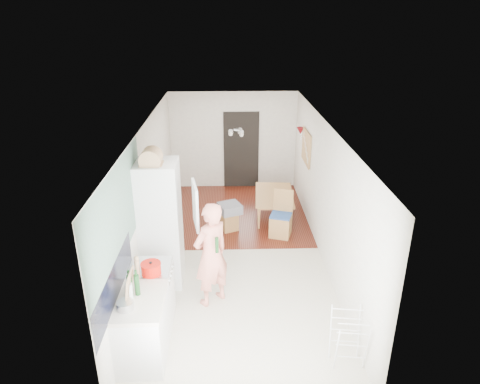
{
  "coord_description": "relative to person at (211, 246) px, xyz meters",
  "views": [
    {
      "loc": [
        -0.16,
        -7.06,
        4.29
      ],
      "look_at": [
        0.07,
        0.2,
        1.22
      ],
      "focal_mm": 32.0,
      "sensor_mm": 36.0,
      "label": 1
    }
  ],
  "objects": [
    {
      "name": "pinboard_frame",
      "position": [
        1.99,
        3.29,
        0.54
      ],
      "size": [
        0.0,
        0.94,
        0.74
      ],
      "primitive_type": "cube",
      "color": "#AF6C3F",
      "rests_on": "room_shell"
    },
    {
      "name": "fridge_housing",
      "position": [
        -0.84,
        0.61,
        0.06
      ],
      "size": [
        0.66,
        0.66,
        2.15
      ],
      "primitive_type": "cube",
      "color": "silver",
      "rests_on": "room_shell"
    },
    {
      "name": "stool",
      "position": [
        0.29,
        2.43,
        -0.81
      ],
      "size": [
        0.41,
        0.41,
        0.42
      ],
      "primitive_type": null,
      "rotation": [
        0.0,
        0.0,
        0.37
      ],
      "color": "#AF6C3F",
      "rests_on": "floor"
    },
    {
      "name": "base_cabinet",
      "position": [
        -0.87,
        -1.16,
        -0.58
      ],
      "size": [
        0.6,
        0.9,
        0.86
      ],
      "primitive_type": "cube",
      "color": "silver",
      "rests_on": "room_shell"
    },
    {
      "name": "bottle_c",
      "position": [
        -0.99,
        -1.14,
        0.02
      ],
      "size": [
        0.11,
        0.11,
        0.23
      ],
      "primitive_type": "cylinder",
      "rotation": [
        0.0,
        0.0,
        -0.13
      ],
      "color": "silver",
      "rests_on": "worktop"
    },
    {
      "name": "grey_drape",
      "position": [
        0.31,
        2.41,
        -0.5
      ],
      "size": [
        0.55,
        0.55,
        0.19
      ],
      "primitive_type": "cube",
      "rotation": [
        0.0,
        0.0,
        0.38
      ],
      "color": "slate",
      "rests_on": "stool"
    },
    {
      "name": "fridge_interior",
      "position": [
        -0.53,
        0.61,
        0.54
      ],
      "size": [
        0.02,
        0.52,
        0.66
      ],
      "primitive_type": "cube",
      "color": "white",
      "rests_on": "room_shell"
    },
    {
      "name": "cooker_top",
      "position": [
        -0.87,
        -0.41,
        -0.11
      ],
      "size": [
        0.6,
        0.6,
        0.04
      ],
      "primitive_type": "cube",
      "color": "silver",
      "rests_on": "room_shell"
    },
    {
      "name": "fridge_door",
      "position": [
        -0.23,
        0.31,
        0.54
      ],
      "size": [
        0.14,
        0.56,
        0.7
      ],
      "primitive_type": "cube",
      "rotation": [
        0.0,
        0.0,
        -1.4
      ],
      "color": "silver",
      "rests_on": "room_shell"
    },
    {
      "name": "held_bottle",
      "position": [
        0.1,
        -0.2,
        0.13
      ],
      "size": [
        0.05,
        0.05,
        0.25
      ],
      "primitive_type": "cylinder",
      "color": "#154018",
      "rests_on": "person"
    },
    {
      "name": "dining_chair",
      "position": [
        1.35,
        2.13,
        -0.53
      ],
      "size": [
        0.51,
        0.51,
        0.97
      ],
      "primitive_type": null,
      "rotation": [
        0.0,
        0.0,
        -0.31
      ],
      "color": "#AF6C3F",
      "rests_on": "floor"
    },
    {
      "name": "floor",
      "position": [
        0.43,
        1.39,
        -1.01
      ],
      "size": [
        3.2,
        7.0,
        0.01
      ],
      "primitive_type": "cube",
      "color": "beige",
      "rests_on": "ground"
    },
    {
      "name": "drying_rack",
      "position": [
        1.8,
        -1.38,
        -0.63
      ],
      "size": [
        0.44,
        0.41,
        0.78
      ],
      "primitive_type": null,
      "rotation": [
        0.0,
        0.0,
        -0.13
      ],
      "color": "silver",
      "rests_on": "floor"
    },
    {
      "name": "doorway_recess",
      "position": [
        0.63,
        4.87,
        -0.01
      ],
      "size": [
        0.9,
        0.04,
        2.0
      ],
      "primitive_type": "cube",
      "color": "black",
      "rests_on": "room_shell"
    },
    {
      "name": "pepper_mill_front",
      "position": [
        -0.99,
        -0.63,
        0.02
      ],
      "size": [
        0.07,
        0.07,
        0.22
      ],
      "primitive_type": "cylinder",
      "rotation": [
        0.0,
        0.0,
        -0.17
      ],
      "color": "tan",
      "rests_on": "worktop"
    },
    {
      "name": "room_shell",
      "position": [
        0.43,
        1.39,
        0.24
      ],
      "size": [
        3.2,
        7.0,
        2.5
      ],
      "primitive_type": null,
      "color": "silver",
      "rests_on": "ground"
    },
    {
      "name": "dining_table",
      "position": [
        1.33,
        3.09,
        -0.79
      ],
      "size": [
        0.79,
        1.31,
        0.44
      ],
      "primitive_type": "imported",
      "rotation": [
        0.0,
        0.0,
        1.5
      ],
      "color": "#AF6C3F",
      "rests_on": "floor"
    },
    {
      "name": "pepper_mill_back",
      "position": [
        -0.99,
        -0.63,
        0.03
      ],
      "size": [
        0.08,
        0.08,
        0.24
      ],
      "primitive_type": "cylinder",
      "rotation": [
        0.0,
        0.0,
        -0.33
      ],
      "color": "tan",
      "rests_on": "worktop"
    },
    {
      "name": "bottle_a",
      "position": [
        -0.91,
        -1.05,
        0.05
      ],
      "size": [
        0.09,
        0.09,
        0.29
      ],
      "primitive_type": "cylinder",
      "rotation": [
        0.0,
        0.0,
        0.31
      ],
      "color": "#154018",
      "rests_on": "worktop"
    },
    {
      "name": "bread_bin",
      "position": [
        -0.89,
        0.52,
        1.23
      ],
      "size": [
        0.4,
        0.39,
        0.18
      ],
      "primitive_type": null,
      "rotation": [
        0.0,
        0.0,
        -0.2
      ],
      "color": "tan",
      "rests_on": "fridge_housing"
    },
    {
      "name": "bottle_b",
      "position": [
        -0.99,
        -1.08,
        0.06
      ],
      "size": [
        0.08,
        0.08,
        0.3
      ],
      "primitive_type": "cylinder",
      "rotation": [
        0.0,
        0.0,
        0.18
      ],
      "color": "#154018",
      "rests_on": "worktop"
    },
    {
      "name": "person",
      "position": [
        0.0,
        0.0,
        0.0
      ],
      "size": [
        0.88,
        0.85,
        2.03
      ],
      "primitive_type": "imported",
      "rotation": [
        0.0,
        0.0,
        3.84
      ],
      "color": "#EB8672",
      "rests_on": "floor"
    },
    {
      "name": "tile_splashback",
      "position": [
        -1.16,
        -1.16,
        0.14
      ],
      "size": [
        0.02,
        1.9,
        0.5
      ],
      "primitive_type": "cube",
      "color": "black",
      "rests_on": "room_shell"
    },
    {
      "name": "range_cooker",
      "position": [
        -0.87,
        -0.41,
        -0.57
      ],
      "size": [
        0.6,
        0.6,
        0.88
      ],
      "primitive_type": "cube",
      "color": "silver",
      "rests_on": "room_shell"
    },
    {
      "name": "red_casserole",
      "position": [
        -0.81,
        -0.58,
        -0.01
      ],
      "size": [
        0.31,
        0.31,
        0.17
      ],
      "primitive_type": "cylinder",
      "rotation": [
        0.0,
        0.0,
        -0.12
      ],
      "color": "red",
      "rests_on": "cooker_top"
    },
    {
      "name": "chopping_boards",
      "position": [
        -0.98,
        -1.14,
        0.1
      ],
      "size": [
        0.14,
        0.28,
        0.39
      ],
      "primitive_type": null,
      "rotation": [
        0.0,
        0.0,
        -0.35
      ],
      "color": "tan",
      "rests_on": "worktop"
    },
    {
      "name": "wood_floor_overlay",
      "position": [
        0.43,
        3.24,
        -1.01
      ],
      "size": [
        3.2,
        3.3,
        0.01
      ],
      "primitive_type": "cube",
      "color": "#5F2617",
      "rests_on": "room_shell"
    },
    {
      "name": "sage_wall_panel",
      "position": [
        -1.16,
        -0.61,
        0.84
      ],
      "size": [
        0.02,
        3.0,
        1.3
      ],
      "primitive_type": "cube",
      "color": "gray",
      "rests_on": "room_shell"
    },
    {
      "name": "wall_sconce",
      "position": [
        1.97,
        3.94,
        0.74
      ],
      "size": [
        0.18,
        0.18,
        0.16
      ],
      "primitive_type": "cone",
      "color": "maroon",
      "rests_on": "room_shell"
    },
    {
      "name": "steel_pan",
      "position": [
        -1.01,
        -1.34,
        -0.04
      ],
      "size": [
        0.21,
        0.21,
        0.1
      ],
      "primitive_type": "cylinder",
      "rotation": [
        0.0,
        0.0,
        0.02
      ],
      "color": "silver",
      "rests_on": "worktop"
    },
    {
      "name": "worktop",
      "position": [
        -0.87,
        -1.16,
        -0.12
      ],
      "size": [
        0.62,
        0.92,
        0.06
      ],
      "primitive_type": "cube",
      "color": "beige",
      "rests_on": "room_shell"
    },
    {
      "name": "pinboard",
      "position": [
        2.01,
        3.29,
        0.54
      ],
      "size": [
        0.03,
        0.9,
        0.7
      ],
      "primitive_type": "cube",
      "color": "tan",
      "rests_on": "room_shell"
    }
  ]
}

